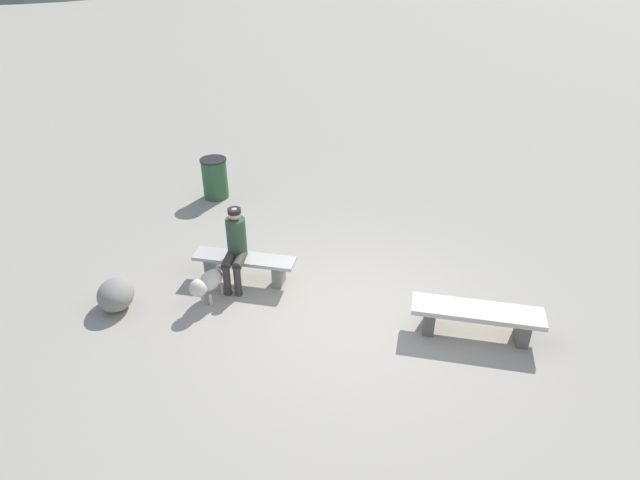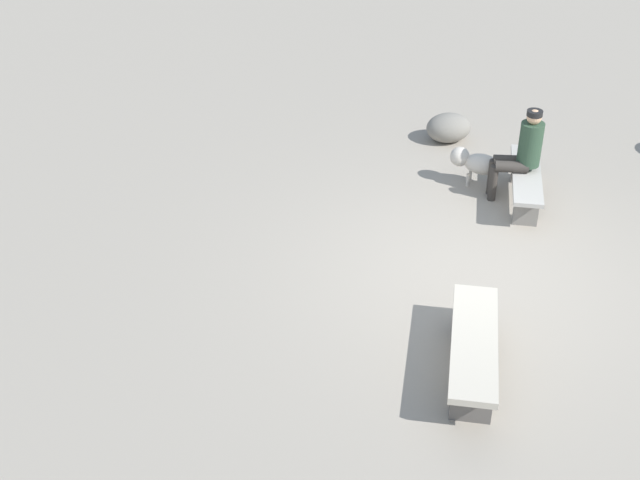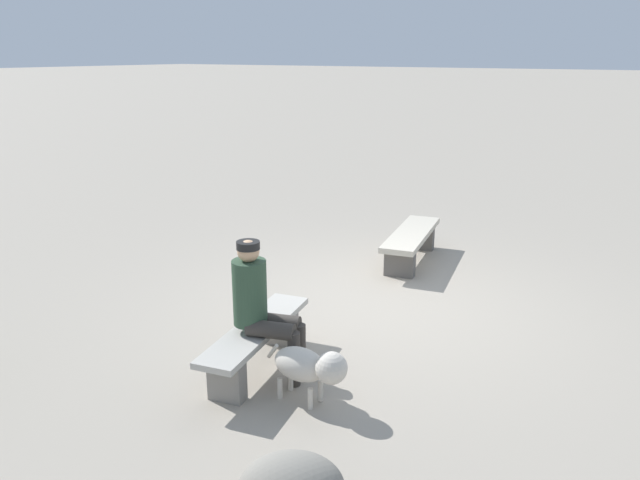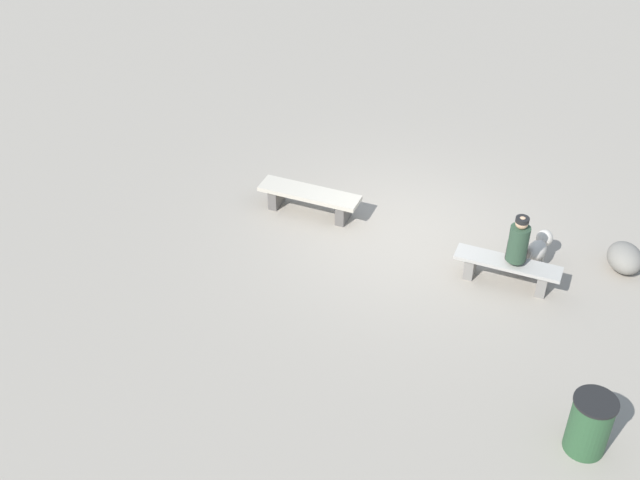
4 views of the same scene
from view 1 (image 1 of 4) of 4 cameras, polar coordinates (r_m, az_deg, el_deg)
The scene contains 7 objects.
ground at distance 7.99m, azimuth 3.41°, elevation -8.23°, with size 210.00×210.00×0.06m, color #9E9384.
bench_left at distance 7.79m, azimuth 15.96°, elevation -7.66°, with size 1.80×0.77×0.43m.
bench_right at distance 8.66m, azimuth -7.84°, elevation -2.50°, with size 1.64×0.67×0.42m.
seated_person at distance 8.39m, azimuth -8.80°, elevation -0.44°, with size 0.42×0.63×1.26m.
dog at distance 8.24m, azimuth -11.67°, elevation -4.38°, with size 0.29×0.77×0.51m.
trash_bin at distance 11.36m, azimuth -10.86°, elevation 6.33°, with size 0.53×0.53×0.83m.
boulder at distance 8.58m, azimuth -20.46°, elevation -5.32°, with size 0.52×0.66×0.43m, color gray.
Camera 1 is at (-2.00, 5.91, 4.96)m, focal length 30.80 mm.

